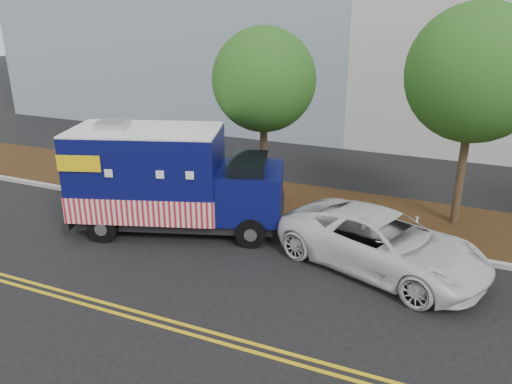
% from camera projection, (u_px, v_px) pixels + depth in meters
% --- Properties ---
extents(ground, '(120.00, 120.00, 0.00)m').
position_uv_depth(ground, '(190.00, 232.00, 16.13)').
color(ground, black).
rests_on(ground, ground).
extents(curb, '(120.00, 0.18, 0.15)m').
position_uv_depth(curb, '(211.00, 214.00, 17.31)').
color(curb, '#9E9E99').
rests_on(curb, ground).
extents(mulch_strip, '(120.00, 4.00, 0.15)m').
position_uv_depth(mulch_strip, '(237.00, 195.00, 19.11)').
color(mulch_strip, black).
rests_on(mulch_strip, ground).
extents(centerline_near, '(120.00, 0.10, 0.01)m').
position_uv_depth(centerline_near, '(98.00, 301.00, 12.30)').
color(centerline_near, gold).
rests_on(centerline_near, ground).
extents(centerline_far, '(120.00, 0.10, 0.01)m').
position_uv_depth(centerline_far, '(91.00, 306.00, 12.08)').
color(centerline_far, gold).
rests_on(centerline_far, ground).
extents(tree_b, '(3.54, 3.54, 6.29)m').
position_uv_depth(tree_b, '(264.00, 80.00, 16.85)').
color(tree_b, '#38281C').
rests_on(tree_b, ground).
extents(tree_c, '(4.16, 4.16, 7.05)m').
position_uv_depth(tree_c, '(476.00, 74.00, 14.84)').
color(tree_c, '#38281C').
rests_on(tree_c, ground).
extents(sign_post, '(0.06, 0.06, 2.40)m').
position_uv_depth(sign_post, '(139.00, 171.00, 18.20)').
color(sign_post, '#473828').
rests_on(sign_post, ground).
extents(food_truck, '(7.14, 4.45, 3.55)m').
position_uv_depth(food_truck, '(167.00, 182.00, 15.83)').
color(food_truck, black).
rests_on(food_truck, ground).
extents(white_car, '(6.31, 4.43, 1.60)m').
position_uv_depth(white_car, '(382.00, 242.00, 13.59)').
color(white_car, silver).
rests_on(white_car, ground).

